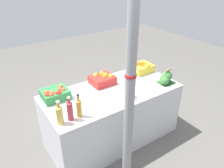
{
  "coord_description": "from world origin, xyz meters",
  "views": [
    {
      "loc": [
        -1.38,
        -2.05,
        2.24
      ],
      "look_at": [
        0.0,
        0.0,
        0.88
      ],
      "focal_mm": 35.0,
      "sensor_mm": 36.0,
      "label": 1
    }
  ],
  "objects_px": {
    "support_pole": "(130,85)",
    "broccoli_pile": "(166,78)",
    "juice_bottle_golden": "(59,114)",
    "sparrow_bird": "(169,70)",
    "orange_crate": "(102,79)",
    "apple_crate": "(55,94)",
    "pickle_jar": "(128,92)",
    "juice_bottle_ruby": "(70,110)",
    "juice_bottle_amber": "(79,107)",
    "carrot_crate": "(141,68)"
  },
  "relations": [
    {
      "from": "carrot_crate",
      "to": "broccoli_pile",
      "type": "relative_size",
      "value": 1.37
    },
    {
      "from": "broccoli_pile",
      "to": "juice_bottle_amber",
      "type": "bearing_deg",
      "value": -179.36
    },
    {
      "from": "carrot_crate",
      "to": "sparrow_bird",
      "type": "bearing_deg",
      "value": -82.91
    },
    {
      "from": "orange_crate",
      "to": "juice_bottle_ruby",
      "type": "relative_size",
      "value": 1.13
    },
    {
      "from": "broccoli_pile",
      "to": "juice_bottle_golden",
      "type": "xyz_separation_m",
      "value": [
        -1.56,
        -0.01,
        0.04
      ]
    },
    {
      "from": "orange_crate",
      "to": "pickle_jar",
      "type": "relative_size",
      "value": 2.32
    },
    {
      "from": "carrot_crate",
      "to": "juice_bottle_amber",
      "type": "bearing_deg",
      "value": -159.06
    },
    {
      "from": "apple_crate",
      "to": "pickle_jar",
      "type": "distance_m",
      "value": 0.9
    },
    {
      "from": "pickle_jar",
      "to": "orange_crate",
      "type": "bearing_deg",
      "value": 98.65
    },
    {
      "from": "broccoli_pile",
      "to": "sparrow_bird",
      "type": "height_order",
      "value": "sparrow_bird"
    },
    {
      "from": "carrot_crate",
      "to": "juice_bottle_amber",
      "type": "height_order",
      "value": "juice_bottle_amber"
    },
    {
      "from": "apple_crate",
      "to": "juice_bottle_ruby",
      "type": "relative_size",
      "value": 1.13
    },
    {
      "from": "orange_crate",
      "to": "apple_crate",
      "type": "bearing_deg",
      "value": -178.65
    },
    {
      "from": "carrot_crate",
      "to": "orange_crate",
      "type": "bearing_deg",
      "value": 179.64
    },
    {
      "from": "pickle_jar",
      "to": "juice_bottle_ruby",
      "type": "bearing_deg",
      "value": -179.02
    },
    {
      "from": "support_pole",
      "to": "juice_bottle_amber",
      "type": "relative_size",
      "value": 8.89
    },
    {
      "from": "orange_crate",
      "to": "carrot_crate",
      "type": "height_order",
      "value": "carrot_crate"
    },
    {
      "from": "support_pole",
      "to": "carrot_crate",
      "type": "bearing_deg",
      "value": 43.69
    },
    {
      "from": "apple_crate",
      "to": "support_pole",
      "type": "bearing_deg",
      "value": -63.75
    },
    {
      "from": "carrot_crate",
      "to": "juice_bottle_golden",
      "type": "bearing_deg",
      "value": -161.86
    },
    {
      "from": "carrot_crate",
      "to": "juice_bottle_amber",
      "type": "relative_size",
      "value": 1.13
    },
    {
      "from": "juice_bottle_amber",
      "to": "orange_crate",
      "type": "bearing_deg",
      "value": 39.85
    },
    {
      "from": "broccoli_pile",
      "to": "juice_bottle_amber",
      "type": "xyz_separation_m",
      "value": [
        -1.34,
        -0.01,
        0.04
      ]
    },
    {
      "from": "juice_bottle_ruby",
      "to": "juice_bottle_amber",
      "type": "height_order",
      "value": "same"
    },
    {
      "from": "broccoli_pile",
      "to": "pickle_jar",
      "type": "height_order",
      "value": "broccoli_pile"
    },
    {
      "from": "juice_bottle_golden",
      "to": "sparrow_bird",
      "type": "xyz_separation_m",
      "value": [
        1.59,
        0.01,
        0.08
      ]
    },
    {
      "from": "broccoli_pile",
      "to": "juice_bottle_golden",
      "type": "distance_m",
      "value": 1.56
    },
    {
      "from": "orange_crate",
      "to": "pickle_jar",
      "type": "xyz_separation_m",
      "value": [
        0.07,
        -0.49,
        0.0
      ]
    },
    {
      "from": "apple_crate",
      "to": "sparrow_bird",
      "type": "relative_size",
      "value": 2.34
    },
    {
      "from": "carrot_crate",
      "to": "juice_bottle_golden",
      "type": "distance_m",
      "value": 1.61
    },
    {
      "from": "juice_bottle_amber",
      "to": "pickle_jar",
      "type": "xyz_separation_m",
      "value": [
        0.68,
        0.01,
        -0.05
      ]
    },
    {
      "from": "juice_bottle_golden",
      "to": "juice_bottle_ruby",
      "type": "bearing_deg",
      "value": 0.0
    },
    {
      "from": "apple_crate",
      "to": "orange_crate",
      "type": "bearing_deg",
      "value": 1.35
    },
    {
      "from": "juice_bottle_golden",
      "to": "sparrow_bird",
      "type": "height_order",
      "value": "juice_bottle_golden"
    },
    {
      "from": "juice_bottle_ruby",
      "to": "support_pole",
      "type": "bearing_deg",
      "value": -41.4
    },
    {
      "from": "carrot_crate",
      "to": "pickle_jar",
      "type": "distance_m",
      "value": 0.79
    },
    {
      "from": "support_pole",
      "to": "juice_bottle_amber",
      "type": "xyz_separation_m",
      "value": [
        -0.36,
        0.41,
        -0.35
      ]
    },
    {
      "from": "carrot_crate",
      "to": "broccoli_pile",
      "type": "height_order",
      "value": "broccoli_pile"
    },
    {
      "from": "support_pole",
      "to": "apple_crate",
      "type": "distance_m",
      "value": 1.08
    },
    {
      "from": "apple_crate",
      "to": "juice_bottle_amber",
      "type": "bearing_deg",
      "value": -80.26
    },
    {
      "from": "juice_bottle_amber",
      "to": "pickle_jar",
      "type": "distance_m",
      "value": 0.68
    },
    {
      "from": "orange_crate",
      "to": "juice_bottle_ruby",
      "type": "distance_m",
      "value": 0.87
    },
    {
      "from": "apple_crate",
      "to": "juice_bottle_ruby",
      "type": "height_order",
      "value": "juice_bottle_ruby"
    },
    {
      "from": "juice_bottle_golden",
      "to": "pickle_jar",
      "type": "height_order",
      "value": "juice_bottle_golden"
    },
    {
      "from": "broccoli_pile",
      "to": "pickle_jar",
      "type": "distance_m",
      "value": 0.66
    },
    {
      "from": "apple_crate",
      "to": "orange_crate",
      "type": "relative_size",
      "value": 1.0
    },
    {
      "from": "juice_bottle_ruby",
      "to": "pickle_jar",
      "type": "bearing_deg",
      "value": 0.98
    },
    {
      "from": "orange_crate",
      "to": "sparrow_bird",
      "type": "xyz_separation_m",
      "value": [
        0.76,
        -0.49,
        0.13
      ]
    },
    {
      "from": "broccoli_pile",
      "to": "juice_bottle_golden",
      "type": "relative_size",
      "value": 0.85
    },
    {
      "from": "support_pole",
      "to": "broccoli_pile",
      "type": "bearing_deg",
      "value": 23.28
    }
  ]
}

